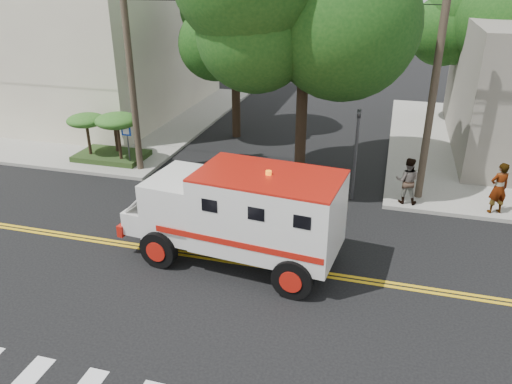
% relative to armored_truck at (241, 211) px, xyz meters
% --- Properties ---
extents(ground, '(100.00, 100.00, 0.00)m').
position_rel_armored_truck_xyz_m(ground, '(-0.94, -0.09, -1.72)').
color(ground, black).
rests_on(ground, ground).
extents(sidewalk_nw, '(17.00, 17.00, 0.15)m').
position_rel_armored_truck_xyz_m(sidewalk_nw, '(-14.44, 13.41, -1.65)').
color(sidewalk_nw, gray).
rests_on(sidewalk_nw, ground).
extents(building_left, '(16.00, 14.00, 10.00)m').
position_rel_armored_truck_xyz_m(building_left, '(-16.44, 14.91, 3.43)').
color(building_left, beige).
rests_on(building_left, sidewalk_nw).
extents(utility_pole_left, '(0.28, 0.28, 9.00)m').
position_rel_armored_truck_xyz_m(utility_pole_left, '(-6.54, 5.91, 2.78)').
color(utility_pole_left, '#382D23').
rests_on(utility_pole_left, ground).
extents(utility_pole_right, '(0.28, 0.28, 9.00)m').
position_rel_armored_truck_xyz_m(utility_pole_right, '(5.36, 6.11, 2.78)').
color(utility_pole_right, '#382D23').
rests_on(utility_pole_right, ground).
extents(tree_main, '(6.08, 5.70, 9.85)m').
position_rel_armored_truck_xyz_m(tree_main, '(0.99, 6.12, 5.48)').
color(tree_main, black).
rests_on(tree_main, ground).
extents(tree_left, '(4.48, 4.20, 7.70)m').
position_rel_armored_truck_xyz_m(tree_left, '(-3.62, 11.70, 4.01)').
color(tree_left, black).
rests_on(tree_left, ground).
extents(tree_right, '(4.80, 4.50, 8.20)m').
position_rel_armored_truck_xyz_m(tree_right, '(7.90, 15.68, 4.37)').
color(tree_right, black).
rests_on(tree_right, ground).
extents(traffic_signal, '(0.15, 0.18, 3.60)m').
position_rel_armored_truck_xyz_m(traffic_signal, '(2.86, 5.51, 0.50)').
color(traffic_signal, '#3F3F42').
rests_on(traffic_signal, ground).
extents(accessibility_sign, '(0.45, 0.10, 2.02)m').
position_rel_armored_truck_xyz_m(accessibility_sign, '(-7.14, 6.08, -0.36)').
color(accessibility_sign, '#3F3F42').
rests_on(accessibility_sign, ground).
extents(palm_planter, '(3.52, 2.63, 2.36)m').
position_rel_armored_truck_xyz_m(palm_planter, '(-8.38, 6.54, -0.08)').
color(palm_planter, '#1E3314').
rests_on(palm_planter, sidewalk_nw).
extents(armored_truck, '(6.87, 3.27, 3.03)m').
position_rel_armored_truck_xyz_m(armored_truck, '(0.00, 0.00, 0.00)').
color(armored_truck, silver).
rests_on(armored_truck, ground).
extents(pedestrian_a, '(0.83, 0.71, 1.93)m').
position_rel_armored_truck_xyz_m(pedestrian_a, '(8.00, 5.41, -0.61)').
color(pedestrian_a, gray).
rests_on(pedestrian_a, sidewalk_ne).
extents(pedestrian_b, '(0.89, 0.70, 1.80)m').
position_rel_armored_truck_xyz_m(pedestrian_b, '(4.85, 5.41, -0.67)').
color(pedestrian_b, gray).
rests_on(pedestrian_b, sidewalk_ne).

